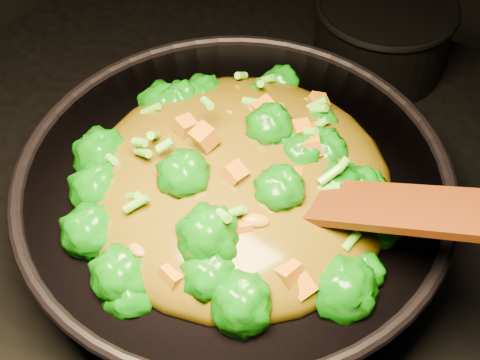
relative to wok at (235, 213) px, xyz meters
The scene contains 4 objects.
wok is the anchor object (origin of this frame).
stir_fry 0.12m from the wok, 37.89° to the right, with size 0.33×0.33×0.11m, color #0B5906, non-canonical shape.
spatula 0.19m from the wok, ahead, with size 0.36×0.05×0.01m, color #321105.
back_pot 0.40m from the wok, 96.93° to the left, with size 0.20×0.20×0.11m, color black.
Camera 1 is at (0.28, -0.44, 1.58)m, focal length 50.00 mm.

